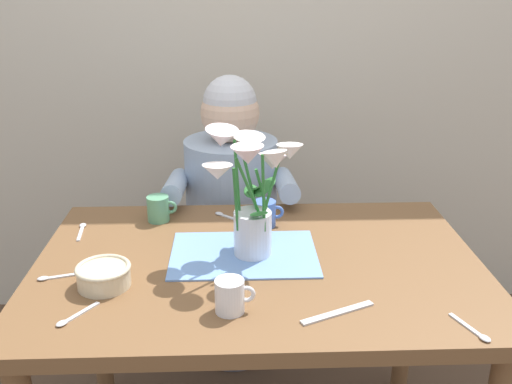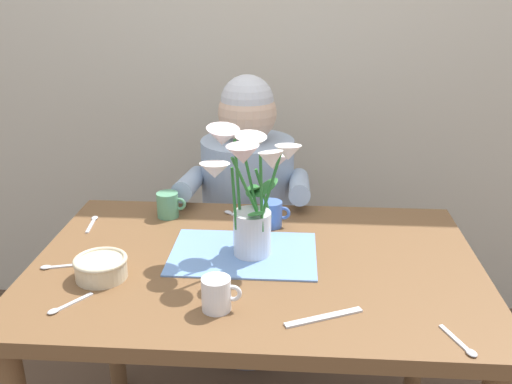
# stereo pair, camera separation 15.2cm
# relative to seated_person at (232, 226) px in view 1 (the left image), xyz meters

# --- Properties ---
(wood_panel_backdrop) EXTENTS (4.00, 0.10, 2.50)m
(wood_panel_backdrop) POSITION_rel_seated_person_xyz_m (0.07, 0.43, 0.69)
(wood_panel_backdrop) COLOR beige
(wood_panel_backdrop) RESTS_ON ground_plane
(dining_table) EXTENTS (1.20, 0.80, 0.74)m
(dining_table) POSITION_rel_seated_person_xyz_m (0.07, -0.62, 0.08)
(dining_table) COLOR brown
(dining_table) RESTS_ON ground_plane
(seated_person) EXTENTS (0.45, 0.47, 1.14)m
(seated_person) POSITION_rel_seated_person_xyz_m (0.00, 0.00, 0.00)
(seated_person) COLOR #4C4C56
(seated_person) RESTS_ON ground_plane
(striped_placemat) EXTENTS (0.40, 0.28, 0.00)m
(striped_placemat) POSITION_rel_seated_person_xyz_m (0.04, -0.58, 0.18)
(striped_placemat) COLOR #6B93D1
(striped_placemat) RESTS_ON dining_table
(flower_vase) EXTENTS (0.27, 0.26, 0.36)m
(flower_vase) POSITION_rel_seated_person_xyz_m (0.06, -0.58, 0.38)
(flower_vase) COLOR silver
(flower_vase) RESTS_ON dining_table
(ceramic_bowl) EXTENTS (0.14, 0.14, 0.06)m
(ceramic_bowl) POSITION_rel_seated_person_xyz_m (-0.31, -0.73, 0.21)
(ceramic_bowl) COLOR beige
(ceramic_bowl) RESTS_ON dining_table
(dinner_knife) EXTENTS (0.18, 0.10, 0.00)m
(dinner_knife) POSITION_rel_seated_person_xyz_m (0.24, -0.88, 0.18)
(dinner_knife) COLOR silver
(dinner_knife) RESTS_ON dining_table
(coffee_cup) EXTENTS (0.09, 0.07, 0.08)m
(coffee_cup) POSITION_rel_seated_person_xyz_m (0.11, -0.39, 0.22)
(coffee_cup) COLOR #476BB7
(coffee_cup) RESTS_ON dining_table
(ceramic_mug) EXTENTS (0.09, 0.07, 0.08)m
(ceramic_mug) POSITION_rel_seated_person_xyz_m (0.00, -0.86, 0.22)
(ceramic_mug) COLOR silver
(ceramic_mug) RESTS_ON dining_table
(tea_cup) EXTENTS (0.09, 0.07, 0.08)m
(tea_cup) POSITION_rel_seated_person_xyz_m (-0.22, -0.34, 0.22)
(tea_cup) COLOR #569970
(tea_cup) RESTS_ON dining_table
(spoon_0) EXTENTS (0.06, 0.12, 0.01)m
(spoon_0) POSITION_rel_seated_person_xyz_m (0.53, -0.96, 0.18)
(spoon_0) COLOR silver
(spoon_0) RESTS_ON dining_table
(spoon_1) EXTENTS (0.03, 0.12, 0.01)m
(spoon_1) POSITION_rel_seated_person_xyz_m (-0.45, -0.40, 0.18)
(spoon_1) COLOR silver
(spoon_1) RESTS_ON dining_table
(spoon_2) EXTENTS (0.12, 0.05, 0.01)m
(spoon_2) POSITION_rel_seated_person_xyz_m (-0.45, -0.69, 0.18)
(spoon_2) COLOR silver
(spoon_2) RESTS_ON dining_table
(spoon_3) EXTENTS (0.08, 0.11, 0.01)m
(spoon_3) POSITION_rel_seated_person_xyz_m (-0.36, -0.88, 0.18)
(spoon_3) COLOR silver
(spoon_3) RESTS_ON dining_table
(spoon_4) EXTENTS (0.10, 0.09, 0.01)m
(spoon_4) POSITION_rel_seated_person_xyz_m (-0.02, -0.32, 0.18)
(spoon_4) COLOR silver
(spoon_4) RESTS_ON dining_table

